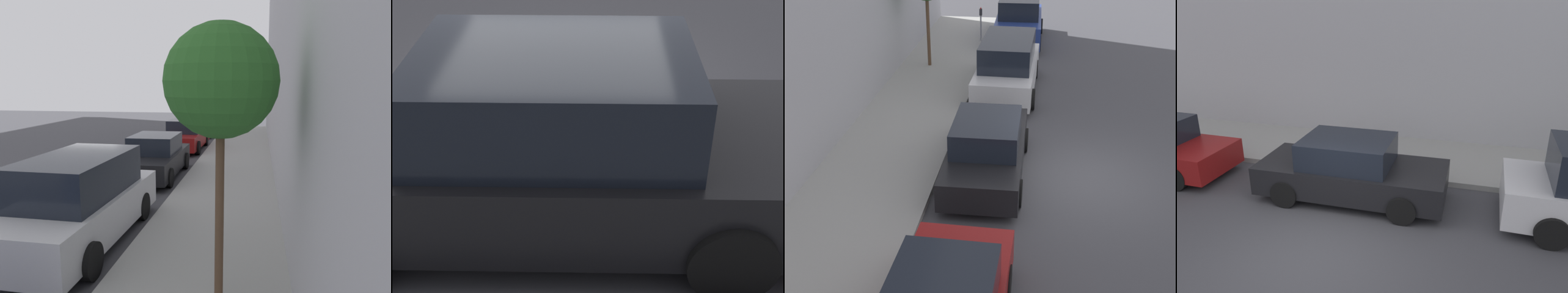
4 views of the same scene
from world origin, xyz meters
The scene contains 2 objects.
ground_plane centered at (0.00, 0.00, 0.00)m, with size 60.00×60.00×0.00m, color #424247.
parked_sedan_third centered at (2.32, 0.07, 0.72)m, with size 1.92×4.51×1.54m.
Camera 2 is at (6.01, 0.49, 3.10)m, focal length 50.00 mm.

